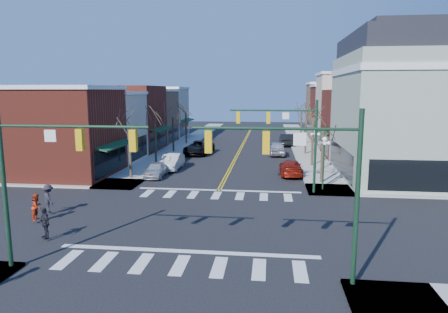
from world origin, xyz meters
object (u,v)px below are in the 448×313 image
(lamppost_corner, at_px, (324,154))
(pedestrian_dark_b, at_px, (49,199))
(pedestrian_red_b, at_px, (37,207))
(victorian_corner, at_px, (412,104))
(car_right_far, at_px, (287,140))
(pedestrian_dark_a, at_px, (45,223))
(car_right_mid, at_px, (276,148))
(car_left_near, at_px, (156,170))
(car_left_mid, at_px, (172,162))
(car_right_near, at_px, (291,168))
(lamppost_midblock, at_px, (315,143))
(car_left_far, at_px, (199,148))

(lamppost_corner, xyz_separation_m, pedestrian_dark_b, (-18.20, -8.26, -1.90))
(pedestrian_red_b, bearing_deg, lamppost_corner, -64.23)
(victorian_corner, relative_size, car_right_far, 2.73)
(victorian_corner, xyz_separation_m, lamppost_corner, (-8.30, -6.00, -3.70))
(pedestrian_dark_a, distance_m, pedestrian_dark_b, 4.82)
(car_right_mid, bearing_deg, car_left_near, 47.73)
(car_left_near, bearing_deg, lamppost_corner, -16.33)
(car_left_mid, bearing_deg, car_left_near, -99.01)
(car_left_near, xyz_separation_m, car_right_near, (12.39, 2.22, 0.03))
(lamppost_corner, relative_size, car_left_mid, 0.90)
(lamppost_corner, bearing_deg, pedestrian_dark_b, -155.59)
(car_right_far, distance_m, pedestrian_red_b, 39.99)
(car_right_near, xyz_separation_m, car_right_mid, (-1.19, 11.92, 0.13))
(car_right_far, bearing_deg, car_right_mid, 77.62)
(lamppost_corner, distance_m, car_right_far, 26.90)
(car_left_near, distance_m, car_right_near, 12.58)
(car_right_mid, distance_m, pedestrian_dark_a, 32.75)
(victorian_corner, distance_m, lamppost_midblock, 9.10)
(car_right_far, distance_m, pedestrian_dark_a, 41.75)
(lamppost_corner, height_order, car_left_near, lamppost_corner)
(lamppost_corner, height_order, car_right_mid, lamppost_corner)
(car_left_near, bearing_deg, pedestrian_red_b, -106.99)
(car_left_far, distance_m, pedestrian_red_b, 27.54)
(lamppost_corner, relative_size, car_left_near, 1.06)
(lamppost_corner, relative_size, car_right_near, 0.87)
(lamppost_midblock, xyz_separation_m, car_left_far, (-13.03, 10.80, -2.12))
(pedestrian_dark_b, bearing_deg, car_left_mid, -63.36)
(lamppost_midblock, distance_m, pedestrian_dark_b, 23.51)
(lamppost_midblock, relative_size, pedestrian_dark_a, 2.61)
(lamppost_corner, xyz_separation_m, car_left_near, (-14.60, 3.60, -2.27))
(lamppost_corner, xyz_separation_m, car_right_far, (-1.80, 26.76, -2.10))
(car_right_near, height_order, car_right_mid, car_right_mid)
(lamppost_corner, height_order, car_right_near, lamppost_corner)
(car_right_far, xyz_separation_m, pedestrian_dark_b, (-16.40, -35.02, 0.20))
(car_right_far, bearing_deg, pedestrian_red_b, 63.68)
(car_left_far, bearing_deg, car_right_near, -40.79)
(car_right_near, xyz_separation_m, pedestrian_dark_b, (-15.99, -14.08, 0.34))
(car_left_far, relative_size, car_right_mid, 1.21)
(car_right_far, xyz_separation_m, pedestrian_dark_a, (-14.14, -39.28, 0.12))
(pedestrian_red_b, bearing_deg, car_right_far, -26.66)
(lamppost_midblock, height_order, car_left_near, lamppost_midblock)
(lamppost_corner, xyz_separation_m, car_left_far, (-13.03, 17.30, -2.12))
(car_right_near, bearing_deg, victorian_corner, -179.82)
(lamppost_midblock, relative_size, car_left_far, 0.71)
(victorian_corner, bearing_deg, car_left_far, 152.09)
(lamppost_midblock, height_order, car_left_far, lamppost_midblock)
(car_left_mid, bearing_deg, victorian_corner, -3.84)
(lamppost_midblock, relative_size, car_left_near, 1.06)
(lamppost_midblock, bearing_deg, car_right_near, -162.83)
(lamppost_midblock, height_order, pedestrian_red_b, lamppost_midblock)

